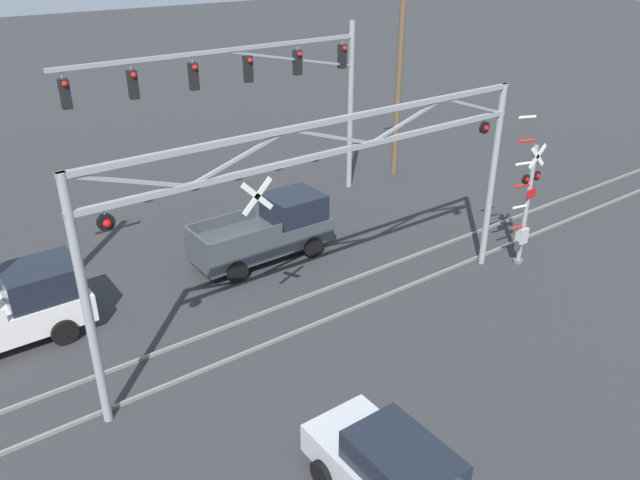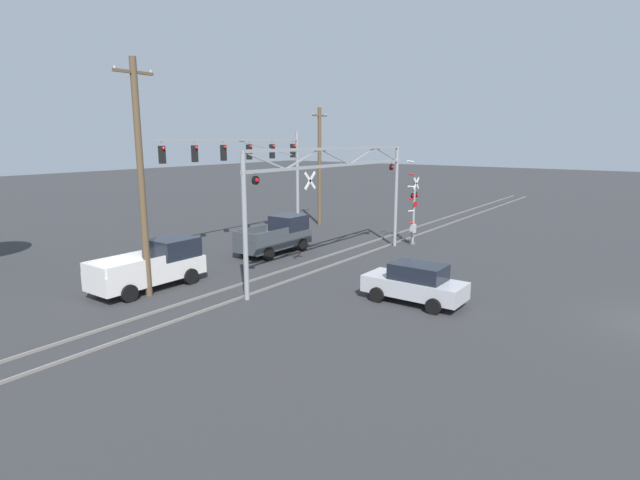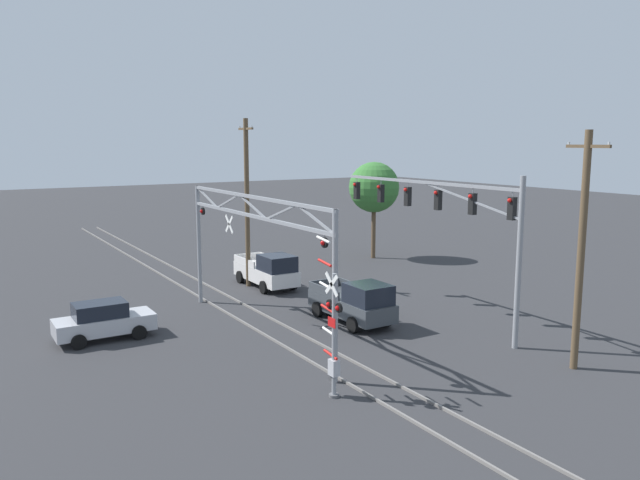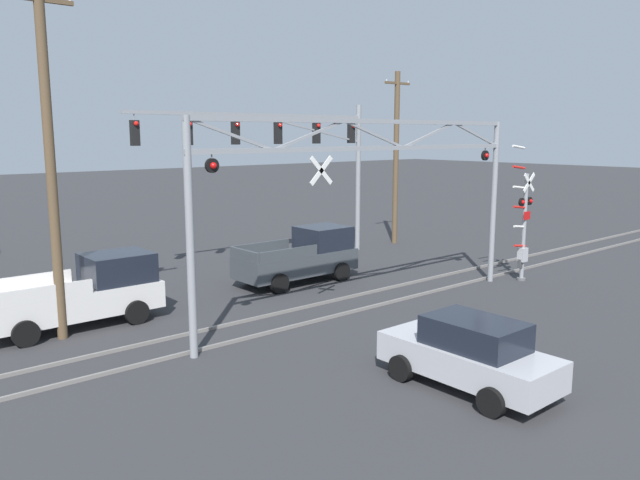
{
  "view_description": "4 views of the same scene",
  "coord_description": "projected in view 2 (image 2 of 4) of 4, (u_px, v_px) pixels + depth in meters",
  "views": [
    {
      "loc": [
        -9.34,
        2.56,
        10.51
      ],
      "look_at": [
        0.43,
        15.93,
        2.28
      ],
      "focal_mm": 35.0,
      "sensor_mm": 36.0,
      "label": 1
    },
    {
      "loc": [
        -21.24,
        0.35,
        6.73
      ],
      "look_at": [
        -1.04,
        15.08,
        1.63
      ],
      "focal_mm": 28.0,
      "sensor_mm": 36.0,
      "label": 2
    },
    {
      "loc": [
        24.64,
        3.14,
        8.6
      ],
      "look_at": [
        2.44,
        16.8,
        4.47
      ],
      "focal_mm": 35.0,
      "sensor_mm": 36.0,
      "label": 3
    },
    {
      "loc": [
        -14.33,
        0.7,
        5.81
      ],
      "look_at": [
        -1.15,
        16.16,
        2.36
      ],
      "focal_mm": 35.0,
      "sensor_mm": 36.0,
      "label": 4
    }
  ],
  "objects": [
    {
      "name": "utility_pole_right",
      "position": [
        319.0,
        165.0,
        38.67
      ],
      "size": [
        1.8,
        0.28,
        9.03
      ],
      "color": "brown",
      "rests_on": "ground_plane"
    },
    {
      "name": "traffic_signal_span",
      "position": [
        261.0,
        161.0,
        33.25
      ],
      "size": [
        12.3,
        0.39,
        7.24
      ],
      "color": "gray",
      "rests_on": "ground_plane"
    },
    {
      "name": "pickup_truck_following",
      "position": [
        154.0,
        266.0,
        22.82
      ],
      "size": [
        5.23,
        2.13,
        2.12
      ],
      "color": "silver",
      "rests_on": "ground_plane"
    },
    {
      "name": "crossing_signal_mast",
      "position": [
        413.0,
        212.0,
        31.74
      ],
      "size": [
        1.53,
        0.35,
        5.43
      ],
      "color": "gray",
      "rests_on": "ground_plane"
    },
    {
      "name": "rail_track_far",
      "position": [
        310.0,
        262.0,
        27.49
      ],
      "size": [
        80.0,
        0.08,
        0.1
      ],
      "primitive_type": "cube",
      "color": "gray",
      "rests_on": "ground_plane"
    },
    {
      "name": "pickup_truck_lead",
      "position": [
        277.0,
        236.0,
        29.86
      ],
      "size": [
        4.99,
        2.13,
        2.12
      ],
      "color": "#3D4247",
      "rests_on": "ground_plane"
    },
    {
      "name": "utility_pole_left",
      "position": [
        141.0,
        178.0,
        20.74
      ],
      "size": [
        1.8,
        0.28,
        9.93
      ],
      "color": "brown",
      "rests_on": "ground_plane"
    },
    {
      "name": "crossing_gantry",
      "position": [
        336.0,
        182.0,
        25.59
      ],
      "size": [
        13.56,
        0.27,
        6.29
      ],
      "color": "gray",
      "rests_on": "ground_plane"
    },
    {
      "name": "rail_track_near",
      "position": [
        331.0,
        266.0,
        26.66
      ],
      "size": [
        80.0,
        0.08,
        0.1
      ],
      "primitive_type": "cube",
      "color": "gray",
      "rests_on": "ground_plane"
    },
    {
      "name": "sedan_waiting",
      "position": [
        415.0,
        283.0,
        20.67
      ],
      "size": [
        1.96,
        4.2,
        1.68
      ],
      "color": "#B7B7BC",
      "rests_on": "ground_plane"
    }
  ]
}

